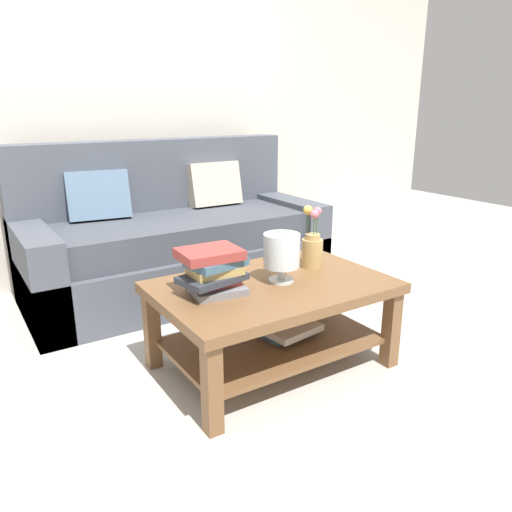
# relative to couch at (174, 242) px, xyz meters

# --- Properties ---
(ground_plane) EXTENTS (10.00, 10.00, 0.00)m
(ground_plane) POSITION_rel_couch_xyz_m (-0.04, -1.01, -0.36)
(ground_plane) COLOR #B7B2A8
(back_wall) EXTENTS (6.40, 0.12, 2.70)m
(back_wall) POSITION_rel_couch_xyz_m (-0.04, 0.64, 0.99)
(back_wall) COLOR beige
(back_wall) RESTS_ON ground
(couch) EXTENTS (2.06, 0.90, 1.06)m
(couch) POSITION_rel_couch_xyz_m (0.00, 0.00, 0.00)
(couch) COLOR #474C56
(couch) RESTS_ON ground
(coffee_table) EXTENTS (1.14, 0.76, 0.46)m
(coffee_table) POSITION_rel_couch_xyz_m (-0.02, -1.28, -0.04)
(coffee_table) COLOR brown
(coffee_table) RESTS_ON ground
(book_stack_main) EXTENTS (0.32, 0.26, 0.21)m
(book_stack_main) POSITION_rel_couch_xyz_m (-0.33, -1.24, 0.20)
(book_stack_main) COLOR slate
(book_stack_main) RESTS_ON coffee_table
(glass_hurricane_vase) EXTENTS (0.18, 0.18, 0.25)m
(glass_hurricane_vase) POSITION_rel_couch_xyz_m (0.02, -1.29, 0.25)
(glass_hurricane_vase) COLOR silver
(glass_hurricane_vase) RESTS_ON coffee_table
(flower_pitcher) EXTENTS (0.11, 0.12, 0.33)m
(flower_pitcher) POSITION_rel_couch_xyz_m (0.30, -1.19, 0.21)
(flower_pitcher) COLOR tan
(flower_pitcher) RESTS_ON coffee_table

